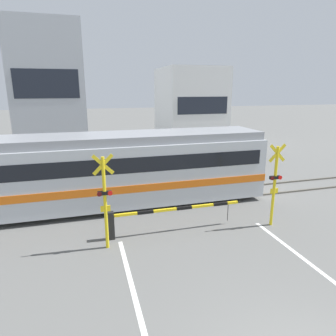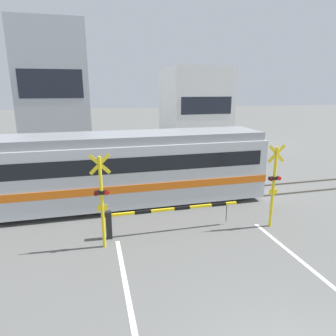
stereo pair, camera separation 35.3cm
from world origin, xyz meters
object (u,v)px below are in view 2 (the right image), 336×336
(crossing_signal_left, at_px, (102,197))
(commuter_train, at_px, (64,171))
(crossing_signal_right, at_px, (274,182))
(crossing_barrier_far, at_px, (178,167))
(pedestrian, at_px, (160,156))
(crossing_barrier_near, at_px, (150,215))

(crossing_signal_left, bearing_deg, commuter_train, 110.91)
(commuter_train, relative_size, crossing_signal_left, 5.55)
(commuter_train, bearing_deg, crossing_signal_right, -25.74)
(crossing_barrier_far, bearing_deg, commuter_train, -152.38)
(pedestrian, bearing_deg, commuter_train, -136.80)
(commuter_train, distance_m, crossing_barrier_far, 6.89)
(commuter_train, relative_size, crossing_barrier_far, 3.57)
(pedestrian, bearing_deg, crossing_signal_right, -74.79)
(crossing_barrier_near, xyz_separation_m, crossing_signal_left, (-1.70, -0.55, 1.05))
(crossing_barrier_near, distance_m, crossing_signal_right, 4.76)
(crossing_barrier_far, xyz_separation_m, pedestrian, (-0.68, 1.87, 0.31))
(commuter_train, height_order, crossing_barrier_near, commuter_train)
(commuter_train, bearing_deg, crossing_barrier_near, -45.44)
(commuter_train, height_order, crossing_barrier_far, commuter_train)
(crossing_signal_right, bearing_deg, crossing_barrier_far, 103.88)
(crossing_barrier_near, xyz_separation_m, crossing_barrier_far, (2.91, 6.33, 0.00))
(crossing_barrier_far, xyz_separation_m, crossing_signal_left, (-4.61, -6.88, 1.05))
(crossing_signal_left, xyz_separation_m, pedestrian, (3.93, 8.76, -0.74))
(crossing_barrier_far, distance_m, pedestrian, 2.01)
(crossing_barrier_far, height_order, crossing_signal_right, crossing_signal_right)
(crossing_signal_right, bearing_deg, crossing_barrier_near, 173.14)
(crossing_barrier_far, distance_m, crossing_signal_right, 7.17)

